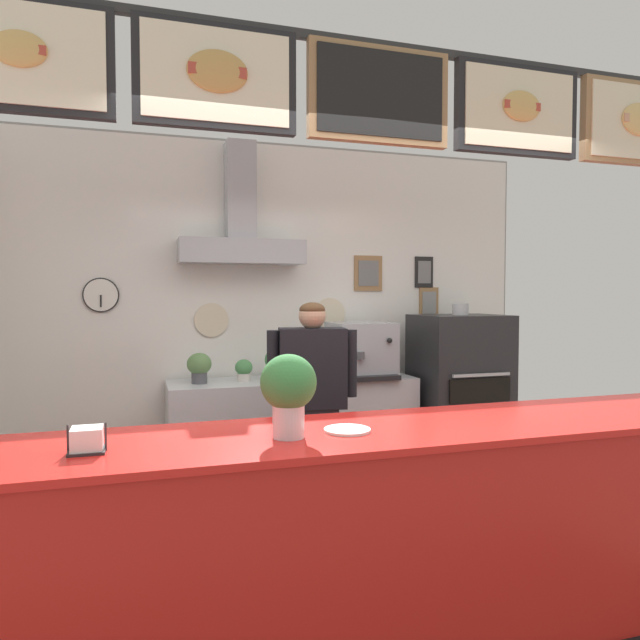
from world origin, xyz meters
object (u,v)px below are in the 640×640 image
at_px(condiment_plate, 347,430).
at_px(potted_basil, 314,362).
at_px(basil_vase, 288,391).
at_px(napkin_holder, 87,441).
at_px(potted_rosemary, 199,366).
at_px(potted_oregano, 244,370).
at_px(espresso_machine, 361,350).
at_px(shop_worker, 312,416).
at_px(pizza_oven, 459,397).
at_px(potted_thyme, 279,362).

bearing_deg(condiment_plate, potted_basil, 76.68).
height_order(condiment_plate, basil_vase, basil_vase).
bearing_deg(napkin_holder, potted_rosemary, 74.60).
xyz_separation_m(potted_basil, potted_rosemary, (-0.95, -0.02, 0.00)).
xyz_separation_m(napkin_holder, basil_vase, (0.77, -0.01, 0.15)).
distance_m(potted_rosemary, potted_oregano, 0.36).
xyz_separation_m(espresso_machine, basil_vase, (-1.24, -2.33, 0.08)).
bearing_deg(basil_vase, shop_worker, 69.37).
xyz_separation_m(pizza_oven, condiment_plate, (-1.84, -2.16, 0.33)).
relative_size(potted_basil, basil_vase, 0.70).
relative_size(potted_thyme, potted_rosemary, 1.11).
xyz_separation_m(pizza_oven, espresso_machine, (-0.87, 0.15, 0.43)).
bearing_deg(condiment_plate, potted_thyme, 83.86).
relative_size(potted_oregano, basil_vase, 0.52).
distance_m(pizza_oven, potted_oregano, 1.92).
bearing_deg(potted_oregano, potted_thyme, 0.49).
height_order(potted_thyme, potted_basil, potted_thyme).
xyz_separation_m(potted_thyme, potted_oregano, (-0.29, -0.00, -0.05)).
bearing_deg(napkin_holder, espresso_machine, 49.13).
height_order(potted_rosemary, basil_vase, basil_vase).
xyz_separation_m(potted_oregano, condiment_plate, (0.04, -2.32, 0.03)).
height_order(espresso_machine, potted_basil, espresso_machine).
bearing_deg(espresso_machine, potted_thyme, 178.55).
distance_m(potted_rosemary, condiment_plate, 2.35).
xyz_separation_m(potted_thyme, napkin_holder, (-1.29, -2.34, 0.01)).
distance_m(potted_rosemary, napkin_holder, 2.42).
bearing_deg(condiment_plate, espresso_machine, 67.20).
bearing_deg(shop_worker, potted_basil, -97.33).
relative_size(pizza_oven, napkin_holder, 11.18).
xyz_separation_m(pizza_oven, napkin_holder, (-2.88, -2.17, 0.36)).
bearing_deg(potted_rosemary, basil_vase, -86.83).
bearing_deg(potted_basil, espresso_machine, -3.67).
xyz_separation_m(espresso_machine, condiment_plate, (-0.97, -2.31, -0.11)).
relative_size(napkin_holder, condiment_plate, 0.69).
xyz_separation_m(potted_oregano, napkin_holder, (-1.00, -2.34, 0.06)).
xyz_separation_m(pizza_oven, potted_oregano, (-1.88, 0.16, 0.30)).
bearing_deg(potted_basil, basil_vase, -109.14).
height_order(potted_thyme, potted_rosemary, potted_thyme).
height_order(potted_basil, basil_vase, basil_vase).
height_order(shop_worker, napkin_holder, shop_worker).
xyz_separation_m(shop_worker, potted_rosemary, (-0.62, 1.03, 0.23)).
bearing_deg(potted_rosemary, pizza_oven, -4.08).
xyz_separation_m(condiment_plate, basil_vase, (-0.27, -0.03, 0.19)).
height_order(potted_basil, potted_rosemary, same).
bearing_deg(shop_worker, potted_oregano, -65.56).
distance_m(napkin_holder, condiment_plate, 1.04).
height_order(potted_basil, napkin_holder, potted_basil).
height_order(pizza_oven, potted_rosemary, pizza_oven).
relative_size(shop_worker, condiment_plate, 7.89).
xyz_separation_m(potted_rosemary, napkin_holder, (-0.64, -2.33, 0.02)).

